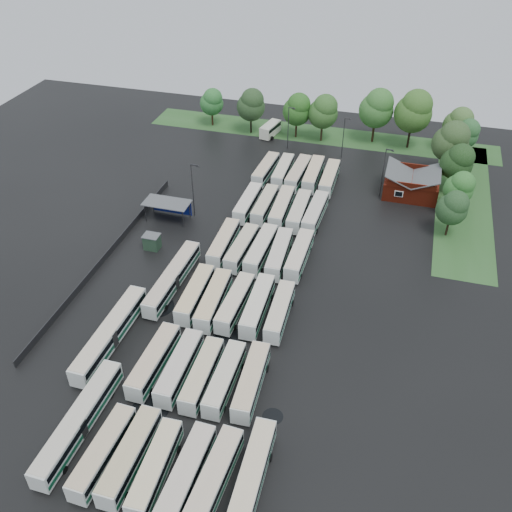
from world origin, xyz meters
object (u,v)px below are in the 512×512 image
(brick_building, at_px, (411,186))
(artic_bus_east, at_px, (247,493))
(artic_bus_west_a, at_px, (79,421))
(minibus, at_px, (270,129))

(brick_building, bearing_deg, artic_bus_east, -99.78)
(brick_building, distance_m, artic_bus_east, 70.16)
(brick_building, height_order, artic_bus_east, brick_building)
(artic_bus_west_a, height_order, minibus, artic_bus_west_a)
(brick_building, distance_m, artic_bus_west_a, 73.75)
(artic_bus_west_a, xyz_separation_m, artic_bus_east, (21.07, -3.18, 0.01))
(artic_bus_west_a, relative_size, artic_bus_east, 0.99)
(artic_bus_east, xyz_separation_m, minibus, (-20.81, 87.57, -0.16))
(artic_bus_east, distance_m, minibus, 90.01)
(brick_building, xyz_separation_m, artic_bus_east, (-11.92, -69.14, -0.13))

